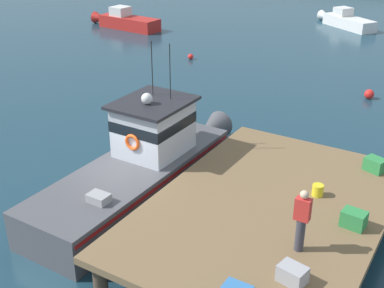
{
  "coord_description": "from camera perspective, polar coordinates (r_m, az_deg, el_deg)",
  "views": [
    {
      "loc": [
        9.12,
        -11.23,
        8.68
      ],
      "look_at": [
        1.2,
        1.88,
        1.4
      ],
      "focal_mm": 47.28,
      "sensor_mm": 36.0,
      "label": 1
    }
  ],
  "objects": [
    {
      "name": "crate_stack_mid_dock",
      "position": [
        11.56,
        11.26,
        -14.21
      ],
      "size": [
        0.67,
        0.55,
        0.4
      ],
      "primitive_type": "cube",
      "rotation": [
        0.0,
        0.0,
        -0.2
      ],
      "color": "#9E9EA3",
      "rests_on": "dock"
    },
    {
      "name": "deckhand_by_the_boat",
      "position": [
        12.14,
        12.27,
        -8.31
      ],
      "size": [
        0.36,
        0.22,
        1.63
      ],
      "color": "#383842",
      "rests_on": "dock"
    },
    {
      "name": "crate_single_far",
      "position": [
        16.6,
        19.94,
        -2.21
      ],
      "size": [
        0.72,
        0.62,
        0.42
      ],
      "primitive_type": "cube",
      "rotation": [
        0.0,
        0.0,
        -0.35
      ],
      "color": "#2D8442",
      "rests_on": "dock"
    },
    {
      "name": "bait_bucket",
      "position": [
        14.78,
        14.0,
        -5.08
      ],
      "size": [
        0.32,
        0.32,
        0.34
      ],
      "primitive_type": "cylinder",
      "color": "yellow",
      "rests_on": "dock"
    },
    {
      "name": "moored_boat_mid_harbor",
      "position": [
        40.43,
        -7.56,
        13.59
      ],
      "size": [
        6.33,
        2.0,
        1.59
      ],
      "color": "red",
      "rests_on": "ground"
    },
    {
      "name": "mooring_buoy_inshore",
      "position": [
        26.45,
        19.35,
        5.33
      ],
      "size": [
        0.47,
        0.47,
        0.47
      ],
      "primitive_type": "sphere",
      "color": "red",
      "rests_on": "ground"
    },
    {
      "name": "dock",
      "position": [
        14.24,
        8.59,
        -7.21
      ],
      "size": [
        6.0,
        9.0,
        1.2
      ],
      "color": "#4C3D2D",
      "rests_on": "ground"
    },
    {
      "name": "ground_plane",
      "position": [
        16.87,
        -6.85,
        -5.75
      ],
      "size": [
        200.0,
        200.0,
        0.0
      ],
      "primitive_type": "plane",
      "color": "#193847"
    },
    {
      "name": "moored_boat_off_the_point",
      "position": [
        42.22,
        16.94,
        13.17
      ],
      "size": [
        5.35,
        4.06,
        1.44
      ],
      "color": "white",
      "rests_on": "ground"
    },
    {
      "name": "mooring_buoy_channel_marker",
      "position": [
        31.69,
        -0.16,
        9.83
      ],
      "size": [
        0.34,
        0.34,
        0.34
      ],
      "primitive_type": "sphere",
      "color": "red",
      "rests_on": "ground"
    },
    {
      "name": "crate_single_by_cleat",
      "position": [
        13.66,
        17.78,
        -8.06
      ],
      "size": [
        0.64,
        0.5,
        0.44
      ],
      "primitive_type": "cube",
      "rotation": [
        0.0,
        0.0,
        -0.1
      ],
      "color": "#2D8442",
      "rests_on": "dock"
    },
    {
      "name": "main_fishing_boat",
      "position": [
        16.57,
        -5.51,
        -2.29
      ],
      "size": [
        2.64,
        9.82,
        4.8
      ],
      "color": "#4C4C51",
      "rests_on": "ground"
    }
  ]
}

